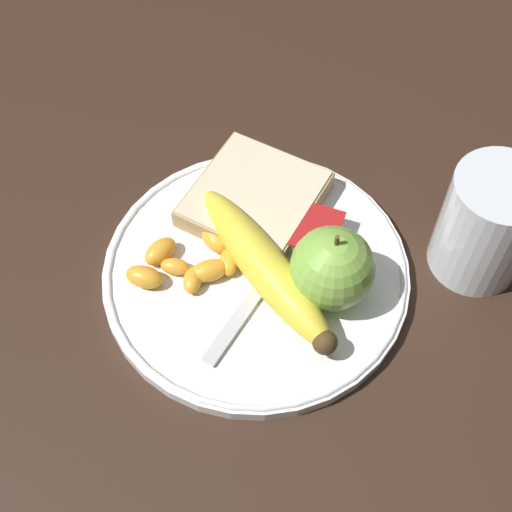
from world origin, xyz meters
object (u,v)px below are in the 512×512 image
object	(u,v)px
apple	(333,267)
bread_slice	(255,199)
juice_glass	(486,227)
banana	(265,267)
jam_packet	(315,235)
plate	(256,271)
fork	(268,277)

from	to	relation	value
apple	bread_slice	world-z (taller)	apple
juice_glass	banana	size ratio (longest dim) A/B	0.61
bread_slice	jam_packet	distance (m)	0.07
plate	jam_packet	world-z (taller)	jam_packet
apple	jam_packet	size ratio (longest dim) A/B	1.58
jam_packet	plate	bearing A→B (deg)	138.57
banana	plate	bearing A→B (deg)	57.23
bread_slice	jam_packet	bearing A→B (deg)	-107.08
plate	apple	size ratio (longest dim) A/B	3.37
apple	bread_slice	size ratio (longest dim) A/B	0.62
fork	jam_packet	bearing A→B (deg)	-16.32
plate	banana	xyz separation A→B (m)	(-0.01, -0.01, 0.02)
plate	juice_glass	xyz separation A→B (m)	(0.08, -0.18, 0.04)
banana	apple	bearing A→B (deg)	-80.98
juice_glass	bread_slice	bearing A→B (deg)	95.08
plate	juice_glass	bearing A→B (deg)	-65.10
banana	bread_slice	distance (m)	0.08
banana	jam_packet	xyz separation A→B (m)	(0.05, -0.03, -0.01)
apple	jam_packet	bearing A→B (deg)	31.73
apple	jam_packet	xyz separation A→B (m)	(0.04, 0.03, -0.02)
banana	bread_slice	world-z (taller)	banana
bread_slice	fork	bearing A→B (deg)	-151.89
juice_glass	fork	bearing A→B (deg)	118.09
juice_glass	bread_slice	xyz separation A→B (m)	(-0.02, 0.20, -0.03)
fork	plate	bearing A→B (deg)	79.28
plate	fork	world-z (taller)	fork
bread_slice	banana	bearing A→B (deg)	-153.88
juice_glass	banana	world-z (taller)	juice_glass
juice_glass	apple	xyz separation A→B (m)	(-0.08, 0.11, -0.00)
juice_glass	apple	world-z (taller)	juice_glass
plate	fork	xyz separation A→B (m)	(-0.01, -0.01, 0.01)
juice_glass	banana	xyz separation A→B (m)	(-0.09, 0.17, -0.02)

